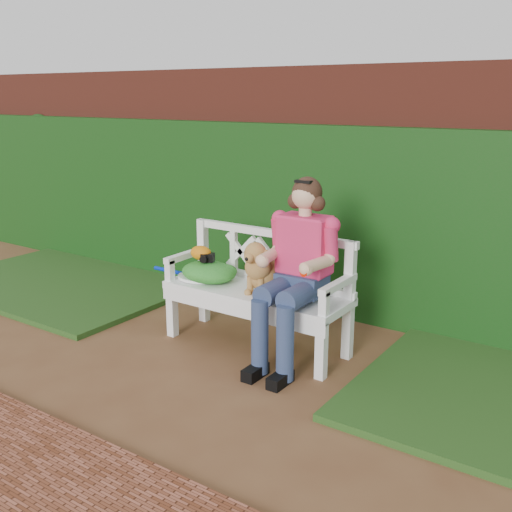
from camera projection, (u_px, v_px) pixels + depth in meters
The scene contains 11 objects.
ground at pixel (188, 371), 4.38m from camera, with size 60.00×60.00×0.00m, color brown.
brick_wall at pixel (317, 189), 5.60m from camera, with size 10.00×0.30×2.20m, color maroon.
ivy_hedge at pixel (305, 219), 5.49m from camera, with size 10.00×0.18×1.70m, color #153511.
grass_left at pixel (71, 281), 6.39m from camera, with size 2.60×2.00×0.05m, color #203F14.
garden_bench at pixel (256, 318), 4.74m from camera, with size 1.58×0.60×0.48m, color white, non-canonical shape.
seated_woman at pixel (301, 274), 4.39m from camera, with size 0.57×0.77×1.36m, color #E45682, non-canonical shape.
dog at pixel (263, 265), 4.58m from camera, with size 0.28×0.38×0.42m, color brown, non-canonical shape.
tennis_racket at pixel (195, 276), 4.96m from camera, with size 0.70×0.29×0.03m, color silver, non-canonical shape.
green_bag at pixel (209, 271), 4.87m from camera, with size 0.48×0.37×0.16m, color #286C2C, non-canonical shape.
camera_item at pixel (208, 257), 4.85m from camera, with size 0.10×0.08×0.07m, color black.
baseball_glove at pixel (201, 253), 4.89m from camera, with size 0.19×0.14×0.12m, color #CB6F0C.
Camera 1 is at (2.67, -3.03, 1.95)m, focal length 42.00 mm.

